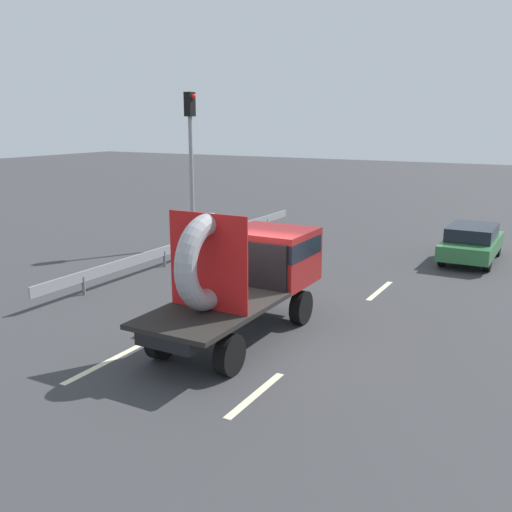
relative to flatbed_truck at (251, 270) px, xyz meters
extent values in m
plane|color=#38383A|center=(0.04, -0.45, -1.52)|extent=(120.00, 120.00, 0.00)
cylinder|color=black|center=(-0.85, 1.04, -1.10)|extent=(0.28, 0.84, 0.84)
cylinder|color=black|center=(0.85, 1.04, -1.10)|extent=(0.28, 0.84, 0.84)
cylinder|color=black|center=(-0.85, -2.36, -1.10)|extent=(0.28, 0.84, 0.84)
cylinder|color=black|center=(0.85, -2.36, -1.10)|extent=(0.28, 0.84, 0.84)
cube|color=black|center=(0.00, -0.74, -0.68)|extent=(1.30, 5.39, 0.25)
cube|color=maroon|center=(0.00, 1.04, 0.12)|extent=(2.00, 1.82, 1.35)
cube|color=black|center=(0.00, 0.99, 0.42)|extent=(2.02, 1.73, 0.44)
cube|color=black|center=(0.00, -1.65, -0.50)|extent=(2.00, 3.57, 0.10)
cube|color=black|center=(0.00, 0.09, 0.10)|extent=(1.80, 0.08, 1.10)
torus|color=#9E9EA3|center=(0.00, -1.80, 0.57)|extent=(0.46, 2.06, 2.06)
cube|color=red|center=(0.00, -1.80, 0.57)|extent=(1.90, 0.03, 2.06)
cylinder|color=black|center=(2.72, 11.30, -1.22)|extent=(0.21, 0.61, 0.61)
cylinder|color=black|center=(4.21, 11.30, -1.22)|extent=(0.21, 0.61, 0.61)
cylinder|color=black|center=(2.72, 8.73, -1.22)|extent=(0.21, 0.61, 0.61)
cylinder|color=black|center=(4.21, 8.73, -1.22)|extent=(0.21, 0.61, 0.61)
cube|color=#33723F|center=(3.46, 10.02, -0.95)|extent=(1.72, 4.00, 0.52)
cube|color=black|center=(3.46, 9.92, -0.45)|extent=(1.54, 2.24, 0.48)
cylinder|color=gray|center=(-6.66, 7.10, 1.02)|extent=(0.16, 0.16, 5.09)
cube|color=black|center=(-6.66, 7.10, 4.02)|extent=(0.30, 0.36, 0.90)
sphere|color=red|center=(-6.49, 7.10, 4.30)|extent=(0.20, 0.20, 0.20)
cube|color=gray|center=(-5.70, 5.90, -0.97)|extent=(0.06, 15.21, 0.32)
cylinder|color=slate|center=(-5.70, 0.19, -1.25)|extent=(0.10, 0.10, 0.55)
cylinder|color=slate|center=(-5.70, 4.00, -1.25)|extent=(0.10, 0.10, 0.55)
cylinder|color=slate|center=(-5.70, 7.80, -1.25)|extent=(0.10, 0.10, 0.55)
cylinder|color=slate|center=(-5.70, 11.60, -1.25)|extent=(0.10, 0.10, 0.55)
cube|color=beige|center=(-1.73, -3.09, -1.52)|extent=(0.16, 2.49, 0.01)
cube|color=beige|center=(-1.73, 5.65, -1.52)|extent=(0.16, 2.10, 0.01)
cube|color=beige|center=(1.73, -2.88, -1.52)|extent=(0.16, 2.06, 0.01)
cube|color=beige|center=(1.73, 4.77, -1.52)|extent=(0.16, 2.18, 0.01)
camera|label=1|loc=(6.50, -11.50, 3.46)|focal=40.57mm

